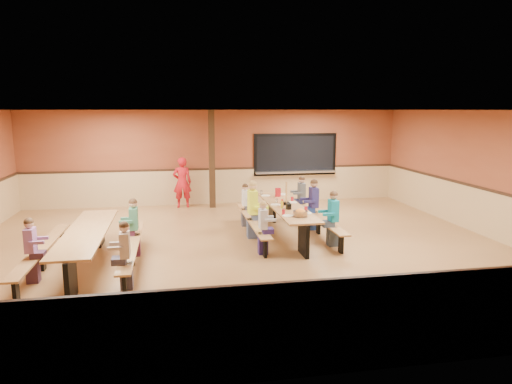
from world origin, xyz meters
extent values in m
plane|color=brown|center=(0.00, 0.00, 0.00)|extent=(12.00, 12.00, 0.00)
cube|color=brown|center=(0.00, 5.00, 1.50)|extent=(12.00, 0.04, 3.00)
cube|color=brown|center=(0.00, -5.00, 1.50)|extent=(12.00, 0.04, 3.00)
cube|color=brown|center=(6.00, 0.00, 1.50)|extent=(0.04, 10.00, 3.00)
cube|color=white|center=(0.00, 0.00, 3.00)|extent=(12.00, 10.00, 0.04)
cube|color=black|center=(2.60, 4.97, 1.55)|extent=(2.60, 0.06, 1.20)
cube|color=silver|center=(2.60, 4.88, 0.98)|extent=(2.70, 0.28, 0.06)
cube|color=black|center=(-0.20, 4.40, 1.50)|extent=(0.18, 0.18, 3.00)
cube|color=#A97643|center=(1.27, 0.85, 0.72)|extent=(0.75, 3.60, 0.04)
cube|color=black|center=(1.27, -0.70, 0.35)|extent=(0.08, 0.60, 0.70)
cube|color=black|center=(1.27, 2.40, 0.35)|extent=(0.08, 0.60, 0.70)
cube|color=#A97643|center=(0.44, 0.85, 0.43)|extent=(0.26, 3.60, 0.04)
cube|color=black|center=(0.44, 0.85, 0.21)|extent=(0.06, 0.18, 0.41)
cube|color=#A97643|center=(2.09, 0.85, 0.43)|extent=(0.26, 3.60, 0.04)
cube|color=black|center=(2.09, 0.85, 0.21)|extent=(0.06, 0.18, 0.41)
cube|color=#A97643|center=(-3.03, -0.70, 0.72)|extent=(0.75, 3.60, 0.04)
cube|color=black|center=(-3.03, -2.25, 0.35)|extent=(0.08, 0.60, 0.70)
cube|color=black|center=(-3.03, 0.85, 0.35)|extent=(0.08, 0.60, 0.70)
cube|color=#A97643|center=(-3.86, -0.70, 0.43)|extent=(0.26, 3.60, 0.04)
cube|color=black|center=(-3.86, -0.70, 0.21)|extent=(0.06, 0.18, 0.41)
cube|color=#A97643|center=(-2.21, -0.70, 0.43)|extent=(0.26, 3.60, 0.04)
cube|color=black|center=(-2.21, -0.70, 0.21)|extent=(0.06, 0.18, 0.41)
imported|color=red|center=(-1.12, 4.55, 0.79)|extent=(0.58, 0.39, 1.57)
cylinder|color=#AD171F|center=(1.34, 2.02, 0.85)|extent=(0.16, 0.16, 0.22)
cube|color=black|center=(1.23, 0.44, 0.80)|extent=(0.10, 0.14, 0.13)
cylinder|color=yellow|center=(1.10, 0.58, 0.82)|extent=(0.06, 0.06, 0.17)
cylinder|color=#B2140F|center=(1.15, 0.75, 0.82)|extent=(0.06, 0.06, 0.17)
cube|color=black|center=(1.30, 0.94, 0.77)|extent=(0.16, 0.16, 0.06)
cube|color=#A97643|center=(1.30, 0.94, 1.05)|extent=(0.02, 0.09, 0.50)
camera|label=1|loc=(-1.35, -9.56, 3.01)|focal=32.00mm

